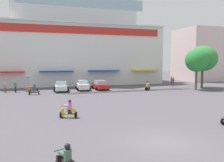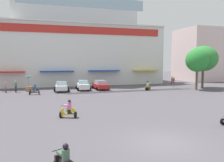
{
  "view_description": "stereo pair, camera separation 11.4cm",
  "coord_description": "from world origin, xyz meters",
  "px_view_note": "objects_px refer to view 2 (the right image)",
  "views": [
    {
      "loc": [
        -6.52,
        -11.09,
        4.71
      ],
      "look_at": [
        1.05,
        13.37,
        2.39
      ],
      "focal_mm": 35.78,
      "sensor_mm": 36.0,
      "label": 1
    },
    {
      "loc": [
        -6.41,
        -11.13,
        4.71
      ],
      "look_at": [
        1.05,
        13.37,
        2.39
      ],
      "focal_mm": 35.78,
      "sensor_mm": 36.0,
      "label": 2
    }
  ],
  "objects_px": {
    "scooter_rider_7": "(148,86)",
    "pedestrian_1": "(16,86)",
    "parked_car_2": "(100,85)",
    "scooter_rider_4": "(68,110)",
    "pedestrian_3": "(174,81)",
    "parked_car_1": "(83,85)",
    "pedestrian_4": "(6,87)",
    "pedestrian_0": "(173,82)",
    "scooter_rider_5": "(34,90)",
    "balloon_vendor_cart": "(29,85)",
    "pedestrian_2": "(172,80)",
    "parked_car_0": "(61,86)",
    "plaza_tree_1": "(197,60)",
    "plaza_tree_3": "(203,59)"
  },
  "relations": [
    {
      "from": "pedestrian_0",
      "to": "pedestrian_2",
      "type": "relative_size",
      "value": 1.01
    },
    {
      "from": "pedestrian_2",
      "to": "pedestrian_4",
      "type": "height_order",
      "value": "pedestrian_2"
    },
    {
      "from": "parked_car_0",
      "to": "pedestrian_2",
      "type": "height_order",
      "value": "pedestrian_2"
    },
    {
      "from": "scooter_rider_4",
      "to": "pedestrian_4",
      "type": "relative_size",
      "value": 0.95
    },
    {
      "from": "scooter_rider_4",
      "to": "pedestrian_3",
      "type": "xyz_separation_m",
      "value": [
        22.2,
        19.3,
        0.29
      ]
    },
    {
      "from": "plaza_tree_3",
      "to": "pedestrian_1",
      "type": "xyz_separation_m",
      "value": [
        -30.44,
        3.57,
        -4.14
      ]
    },
    {
      "from": "scooter_rider_4",
      "to": "pedestrian_2",
      "type": "bearing_deg",
      "value": 42.25
    },
    {
      "from": "pedestrian_0",
      "to": "balloon_vendor_cart",
      "type": "distance_m",
      "value": 24.84
    },
    {
      "from": "pedestrian_4",
      "to": "plaza_tree_1",
      "type": "bearing_deg",
      "value": -10.76
    },
    {
      "from": "parked_car_0",
      "to": "balloon_vendor_cart",
      "type": "height_order",
      "value": "balloon_vendor_cart"
    },
    {
      "from": "scooter_rider_5",
      "to": "balloon_vendor_cart",
      "type": "bearing_deg",
      "value": 103.89
    },
    {
      "from": "scooter_rider_7",
      "to": "balloon_vendor_cart",
      "type": "relative_size",
      "value": 0.6
    },
    {
      "from": "pedestrian_3",
      "to": "scooter_rider_5",
      "type": "bearing_deg",
      "value": -169.02
    },
    {
      "from": "pedestrian_1",
      "to": "scooter_rider_7",
      "type": "bearing_deg",
      "value": -9.51
    },
    {
      "from": "pedestrian_1",
      "to": "scooter_rider_4",
      "type": "bearing_deg",
      "value": -71.12
    },
    {
      "from": "parked_car_0",
      "to": "parked_car_2",
      "type": "bearing_deg",
      "value": 1.63
    },
    {
      "from": "parked_car_1",
      "to": "pedestrian_1",
      "type": "xyz_separation_m",
      "value": [
        -10.07,
        0.19,
        0.18
      ]
    },
    {
      "from": "parked_car_2",
      "to": "balloon_vendor_cart",
      "type": "xyz_separation_m",
      "value": [
        -11.17,
        1.0,
        0.2
      ]
    },
    {
      "from": "parked_car_1",
      "to": "scooter_rider_7",
      "type": "height_order",
      "value": "parked_car_1"
    },
    {
      "from": "plaza_tree_1",
      "to": "scooter_rider_4",
      "type": "relative_size",
      "value": 4.36
    },
    {
      "from": "pedestrian_0",
      "to": "pedestrian_4",
      "type": "xyz_separation_m",
      "value": [
        -28.0,
        0.34,
        -0.04
      ]
    },
    {
      "from": "scooter_rider_5",
      "to": "pedestrian_4",
      "type": "distance_m",
      "value": 5.15
    },
    {
      "from": "parked_car_2",
      "to": "pedestrian_1",
      "type": "xyz_separation_m",
      "value": [
        -12.98,
        0.29,
        0.21
      ]
    },
    {
      "from": "parked_car_0",
      "to": "scooter_rider_5",
      "type": "distance_m",
      "value": 4.71
    },
    {
      "from": "scooter_rider_4",
      "to": "balloon_vendor_cart",
      "type": "xyz_separation_m",
      "value": [
        -4.16,
        18.17,
        0.34
      ]
    },
    {
      "from": "pedestrian_0",
      "to": "parked_car_2",
      "type": "bearing_deg",
      "value": 179.63
    },
    {
      "from": "scooter_rider_7",
      "to": "pedestrian_4",
      "type": "xyz_separation_m",
      "value": [
        -21.48,
        3.33,
        0.32
      ]
    },
    {
      "from": "pedestrian_0",
      "to": "pedestrian_3",
      "type": "height_order",
      "value": "pedestrian_0"
    },
    {
      "from": "balloon_vendor_cart",
      "to": "parked_car_2",
      "type": "bearing_deg",
      "value": -5.11
    },
    {
      "from": "scooter_rider_5",
      "to": "pedestrian_0",
      "type": "distance_m",
      "value": 24.03
    },
    {
      "from": "pedestrian_4",
      "to": "scooter_rider_5",
      "type": "bearing_deg",
      "value": -36.47
    },
    {
      "from": "scooter_rider_5",
      "to": "pedestrian_2",
      "type": "distance_m",
      "value": 26.51
    },
    {
      "from": "pedestrian_2",
      "to": "balloon_vendor_cart",
      "type": "distance_m",
      "value": 26.83
    },
    {
      "from": "scooter_rider_7",
      "to": "pedestrian_2",
      "type": "xyz_separation_m",
      "value": [
        8.43,
        6.4,
        0.33
      ]
    },
    {
      "from": "pedestrian_3",
      "to": "plaza_tree_1",
      "type": "bearing_deg",
      "value": -93.91
    },
    {
      "from": "parked_car_2",
      "to": "pedestrian_1",
      "type": "distance_m",
      "value": 12.99
    },
    {
      "from": "parked_car_0",
      "to": "scooter_rider_4",
      "type": "relative_size",
      "value": 2.9
    },
    {
      "from": "balloon_vendor_cart",
      "to": "pedestrian_4",
      "type": "bearing_deg",
      "value": -166.81
    },
    {
      "from": "plaza_tree_1",
      "to": "scooter_rider_7",
      "type": "xyz_separation_m",
      "value": [
        -7.57,
        2.19,
        -4.18
      ]
    },
    {
      "from": "scooter_rider_4",
      "to": "pedestrian_0",
      "type": "relative_size",
      "value": 0.93
    },
    {
      "from": "scooter_rider_7",
      "to": "pedestrian_1",
      "type": "xyz_separation_m",
      "value": [
        -20.1,
        3.37,
        0.37
      ]
    },
    {
      "from": "scooter_rider_4",
      "to": "pedestrian_3",
      "type": "relative_size",
      "value": 0.97
    },
    {
      "from": "parked_car_1",
      "to": "scooter_rider_5",
      "type": "bearing_deg",
      "value": -158.35
    },
    {
      "from": "pedestrian_2",
      "to": "plaza_tree_3",
      "type": "bearing_deg",
      "value": -73.97
    },
    {
      "from": "parked_car_1",
      "to": "parked_car_2",
      "type": "distance_m",
      "value": 2.91
    },
    {
      "from": "parked_car_2",
      "to": "scooter_rider_7",
      "type": "distance_m",
      "value": 7.76
    },
    {
      "from": "pedestrian_2",
      "to": "balloon_vendor_cart",
      "type": "relative_size",
      "value": 0.66
    },
    {
      "from": "pedestrian_4",
      "to": "balloon_vendor_cart",
      "type": "height_order",
      "value": "balloon_vendor_cart"
    },
    {
      "from": "plaza_tree_1",
      "to": "parked_car_2",
      "type": "distance_m",
      "value": 16.12
    },
    {
      "from": "scooter_rider_7",
      "to": "pedestrian_0",
      "type": "distance_m",
      "value": 7.18
    }
  ]
}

